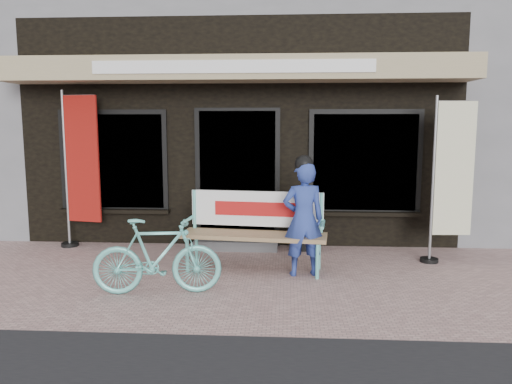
# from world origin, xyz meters

# --- Properties ---
(ground) EXTENTS (70.00, 70.00, 0.00)m
(ground) POSITION_xyz_m (0.00, 0.00, 0.00)
(ground) COLOR tan
(ground) RESTS_ON ground
(storefront) EXTENTS (7.00, 6.77, 6.00)m
(storefront) POSITION_xyz_m (0.00, 4.96, 2.99)
(storefront) COLOR black
(storefront) RESTS_ON ground
(bench) EXTENTS (1.97, 0.70, 1.04)m
(bench) POSITION_xyz_m (0.36, 0.68, 0.61)
(bench) COLOR #66C7BD
(bench) RESTS_ON ground
(person) EXTENTS (0.59, 0.45, 1.57)m
(person) POSITION_xyz_m (1.00, 0.43, 0.77)
(person) COLOR #293D8F
(person) RESTS_ON ground
(bicycle) EXTENTS (1.52, 0.61, 0.89)m
(bicycle) POSITION_xyz_m (-0.70, -0.39, 0.44)
(bicycle) COLOR #66C7BD
(bicycle) RESTS_ON ground
(nobori_red) EXTENTS (0.73, 0.31, 2.47)m
(nobori_red) POSITION_xyz_m (-2.44, 1.68, 1.27)
(nobori_red) COLOR gray
(nobori_red) RESTS_ON ground
(nobori_cream) EXTENTS (0.69, 0.27, 2.34)m
(nobori_cream) POSITION_xyz_m (3.06, 1.16, 1.21)
(nobori_cream) COLOR gray
(nobori_cream) RESTS_ON ground
(menu_stand) EXTENTS (0.43, 0.10, 0.86)m
(menu_stand) POSITION_xyz_m (1.10, 1.63, 0.44)
(menu_stand) COLOR black
(menu_stand) RESTS_ON ground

